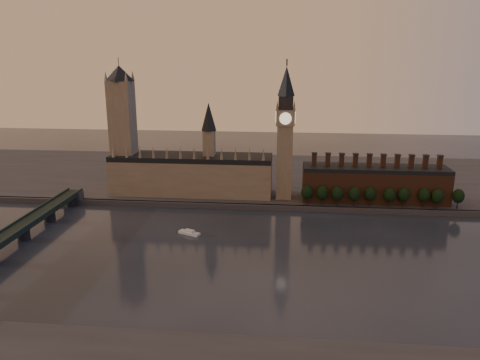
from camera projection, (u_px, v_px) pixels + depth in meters
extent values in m
plane|color=black|center=(265.00, 261.00, 268.80)|extent=(900.00, 900.00, 0.00)
cube|color=#404045|center=(270.00, 207.00, 354.68)|extent=(900.00, 4.00, 4.00)
cube|color=#404045|center=(273.00, 177.00, 441.08)|extent=(900.00, 180.00, 4.00)
cube|color=gray|center=(192.00, 177.00, 380.49)|extent=(130.00, 30.00, 28.00)
cube|color=black|center=(191.00, 157.00, 376.27)|extent=(130.00, 30.00, 4.00)
cube|color=gray|center=(209.00, 146.00, 372.23)|extent=(9.00, 9.00, 24.00)
cone|color=black|center=(209.00, 117.00, 366.16)|extent=(12.00, 12.00, 22.00)
cone|color=gray|center=(113.00, 151.00, 366.46)|extent=(2.60, 2.60, 10.00)
cone|color=gray|center=(126.00, 151.00, 365.46)|extent=(2.60, 2.60, 10.00)
cone|color=gray|center=(140.00, 151.00, 364.47)|extent=(2.60, 2.60, 10.00)
cone|color=gray|center=(153.00, 152.00, 363.47)|extent=(2.60, 2.60, 10.00)
cone|color=gray|center=(167.00, 152.00, 362.47)|extent=(2.60, 2.60, 10.00)
cone|color=gray|center=(180.00, 152.00, 361.48)|extent=(2.60, 2.60, 10.00)
cone|color=gray|center=(194.00, 153.00, 360.48)|extent=(2.60, 2.60, 10.00)
cone|color=gray|center=(208.00, 153.00, 359.48)|extent=(2.60, 2.60, 10.00)
cone|color=gray|center=(222.00, 153.00, 358.49)|extent=(2.60, 2.60, 10.00)
cone|color=gray|center=(235.00, 153.00, 357.49)|extent=(2.60, 2.60, 10.00)
cone|color=gray|center=(249.00, 154.00, 356.50)|extent=(2.60, 2.60, 10.00)
cone|color=gray|center=(263.00, 154.00, 355.50)|extent=(2.60, 2.60, 10.00)
cube|color=gray|center=(123.00, 138.00, 377.42)|extent=(18.00, 18.00, 90.00)
cone|color=black|center=(119.00, 73.00, 363.95)|extent=(24.00, 24.00, 12.00)
cylinder|color=#232326|center=(119.00, 65.00, 362.37)|extent=(0.50, 0.50, 12.00)
cone|color=gray|center=(106.00, 76.00, 357.54)|extent=(3.00, 3.00, 8.00)
cone|color=gray|center=(126.00, 76.00, 356.06)|extent=(3.00, 3.00, 8.00)
cone|color=gray|center=(113.00, 75.00, 372.90)|extent=(3.00, 3.00, 8.00)
cone|color=gray|center=(133.00, 75.00, 371.42)|extent=(3.00, 3.00, 8.00)
cube|color=gray|center=(284.00, 162.00, 364.77)|extent=(12.00, 12.00, 58.00)
cube|color=gray|center=(286.00, 117.00, 355.53)|extent=(14.00, 14.00, 12.00)
cube|color=#232326|center=(286.00, 103.00, 352.62)|extent=(11.00, 11.00, 10.00)
cone|color=black|center=(286.00, 81.00, 348.40)|extent=(13.00, 13.00, 22.00)
cylinder|color=#232326|center=(287.00, 62.00, 344.83)|extent=(1.00, 1.00, 5.00)
cylinder|color=beige|center=(285.00, 119.00, 348.61)|extent=(9.00, 0.50, 9.00)
cylinder|color=beige|center=(286.00, 116.00, 362.44)|extent=(9.00, 0.50, 9.00)
cylinder|color=beige|center=(276.00, 117.00, 356.19)|extent=(0.50, 9.00, 9.00)
cylinder|color=beige|center=(295.00, 117.00, 354.86)|extent=(0.50, 9.00, 9.00)
cone|color=gray|center=(277.00, 106.00, 347.51)|extent=(2.00, 2.00, 6.00)
cone|color=gray|center=(295.00, 106.00, 346.31)|extent=(2.00, 2.00, 6.00)
cone|color=gray|center=(277.00, 104.00, 359.99)|extent=(2.00, 2.00, 6.00)
cone|color=gray|center=(294.00, 105.00, 358.79)|extent=(2.00, 2.00, 6.00)
cube|color=brown|center=(374.00, 185.00, 362.75)|extent=(110.00, 25.00, 24.00)
cube|color=black|center=(376.00, 168.00, 359.19)|extent=(110.00, 25.00, 3.00)
cube|color=brown|center=(314.00, 160.00, 361.97)|extent=(3.50, 3.50, 9.00)
cube|color=#232326|center=(314.00, 153.00, 360.65)|extent=(4.20, 4.20, 1.00)
cube|color=brown|center=(328.00, 160.00, 361.00)|extent=(3.50, 3.50, 9.00)
cube|color=#232326|center=(328.00, 153.00, 359.68)|extent=(4.20, 4.20, 1.00)
cube|color=brown|center=(342.00, 160.00, 360.03)|extent=(3.50, 3.50, 9.00)
cube|color=#232326|center=(342.00, 154.00, 358.71)|extent=(4.20, 4.20, 1.00)
cube|color=brown|center=(355.00, 160.00, 359.06)|extent=(3.50, 3.50, 9.00)
cube|color=#232326|center=(356.00, 154.00, 357.74)|extent=(4.20, 4.20, 1.00)
cube|color=brown|center=(369.00, 161.00, 358.09)|extent=(3.50, 3.50, 9.00)
cube|color=#232326|center=(370.00, 154.00, 356.77)|extent=(4.20, 4.20, 1.00)
cube|color=brown|center=(383.00, 161.00, 357.12)|extent=(3.50, 3.50, 9.00)
cube|color=#232326|center=(384.00, 155.00, 355.80)|extent=(4.20, 4.20, 1.00)
cube|color=brown|center=(397.00, 161.00, 356.15)|extent=(3.50, 3.50, 9.00)
cube|color=#232326|center=(398.00, 155.00, 354.83)|extent=(4.20, 4.20, 1.00)
cube|color=brown|center=(411.00, 162.00, 355.18)|extent=(3.50, 3.50, 9.00)
cube|color=#232326|center=(412.00, 155.00, 353.86)|extent=(4.20, 4.20, 1.00)
cube|color=brown|center=(425.00, 162.00, 354.21)|extent=(3.50, 3.50, 9.00)
cube|color=#232326|center=(426.00, 155.00, 352.89)|extent=(4.20, 4.20, 1.00)
cube|color=brown|center=(440.00, 162.00, 353.24)|extent=(3.50, 3.50, 9.00)
cube|color=#232326|center=(440.00, 156.00, 351.92)|extent=(4.20, 4.20, 1.00)
cylinder|color=black|center=(307.00, 200.00, 354.96)|extent=(0.80, 0.80, 6.00)
ellipsoid|color=black|center=(307.00, 192.00, 353.25)|extent=(8.60, 8.60, 10.75)
cylinder|color=black|center=(322.00, 201.00, 354.00)|extent=(0.80, 0.80, 6.00)
ellipsoid|color=black|center=(322.00, 193.00, 352.29)|extent=(8.60, 8.60, 10.75)
cylinder|color=black|center=(337.00, 202.00, 352.13)|extent=(0.80, 0.80, 6.00)
ellipsoid|color=black|center=(337.00, 193.00, 350.41)|extent=(8.60, 8.60, 10.75)
cylinder|color=black|center=(354.00, 202.00, 351.07)|extent=(0.80, 0.80, 6.00)
ellipsoid|color=black|center=(354.00, 194.00, 349.36)|extent=(8.60, 8.60, 10.75)
cylinder|color=black|center=(369.00, 202.00, 351.26)|extent=(0.80, 0.80, 6.00)
ellipsoid|color=black|center=(370.00, 194.00, 349.54)|extent=(8.60, 8.60, 10.75)
cylinder|color=black|center=(389.00, 203.00, 348.80)|extent=(0.80, 0.80, 6.00)
ellipsoid|color=black|center=(390.00, 195.00, 347.08)|extent=(8.60, 8.60, 10.75)
cylinder|color=black|center=(403.00, 203.00, 349.23)|extent=(0.80, 0.80, 6.00)
ellipsoid|color=black|center=(403.00, 195.00, 347.51)|extent=(8.60, 8.60, 10.75)
cylinder|color=black|center=(423.00, 204.00, 347.86)|extent=(0.80, 0.80, 6.00)
ellipsoid|color=black|center=(424.00, 195.00, 346.15)|extent=(8.60, 8.60, 10.75)
cylinder|color=black|center=(436.00, 205.00, 345.48)|extent=(0.80, 0.80, 6.00)
ellipsoid|color=black|center=(437.00, 196.00, 343.77)|extent=(8.60, 8.60, 10.75)
cylinder|color=black|center=(457.00, 205.00, 345.62)|extent=(0.80, 0.80, 6.00)
ellipsoid|color=black|center=(458.00, 196.00, 343.90)|extent=(8.60, 8.60, 10.75)
cube|color=black|center=(2.00, 239.00, 276.02)|extent=(12.00, 200.00, 2.50)
cube|color=black|center=(11.00, 237.00, 275.01)|extent=(1.00, 200.00, 1.30)
cube|color=#404045|center=(73.00, 195.00, 367.75)|extent=(14.00, 8.00, 6.00)
cylinder|color=#232326|center=(23.00, 234.00, 298.50)|extent=(8.00, 8.00, 7.75)
cylinder|color=#232326|center=(49.00, 216.00, 331.14)|extent=(8.00, 8.00, 7.75)
cylinder|color=#232326|center=(71.00, 201.00, 363.78)|extent=(8.00, 8.00, 7.75)
cube|color=silver|center=(189.00, 233.00, 307.56)|extent=(15.50, 10.20, 1.72)
cube|color=silver|center=(189.00, 231.00, 307.16)|extent=(7.22, 5.63, 1.29)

